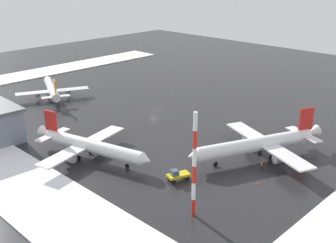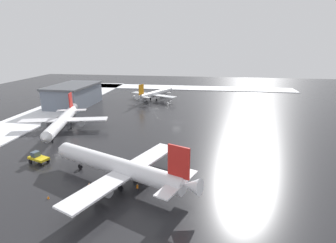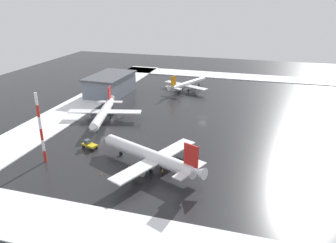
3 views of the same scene
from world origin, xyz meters
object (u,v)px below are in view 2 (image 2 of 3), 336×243
Objects in this scene: pushback_tug at (38,157)px; traffic_cone_mid_line at (48,197)px; cargo_hangar at (74,95)px; airplane_foreground_jet at (62,121)px; airplane_far_rear at (156,94)px; ground_crew_mid_apron at (89,187)px; ground_crew_near_tug at (137,187)px; airplane_distant_tail at (119,167)px; traffic_cone_near_nose at (130,171)px.

traffic_cone_mid_line is (12.59, 10.21, -1.01)m from pushback_tug.
airplane_foreground_jet is at bearing 23.30° from cargo_hangar.
ground_crew_mid_apron is at bearing -153.05° from airplane_far_rear.
pushback_tug reaches higher than traffic_cone_mid_line.
airplane_foreground_jet is 42.84m from ground_crew_near_tug.
cargo_hangar is (-31.08, -12.22, 1.36)m from airplane_foreground_jet.
traffic_cone_mid_line is at bearing -135.47° from ground_crew_mid_apron.
airplane_distant_tail is 59.65× the size of traffic_cone_near_nose.
pushback_tug reaches higher than ground_crew_mid_apron.
ground_crew_mid_apron reaches higher than traffic_cone_near_nose.
airplane_foreground_jet is 1.17× the size of airplane_far_rear.
traffic_cone_near_nose is (70.40, 8.26, -2.48)m from airplane_far_rear.
cargo_hangar is (-52.30, -18.23, 3.16)m from pushback_tug.
airplane_far_rear reaches higher than ground_crew_mid_apron.
ground_crew_near_tug is 7.91m from traffic_cone_near_nose.
traffic_cone_mid_line is (33.81, 16.22, -2.81)m from airplane_foreground_jet.
airplane_far_rear reaches higher than traffic_cone_mid_line.
cargo_hangar reaches higher than pushback_tug.
ground_crew_near_tug is (77.47, 11.75, -1.79)m from airplane_far_rear.
airplane_foreground_jet is at bearing -154.36° from traffic_cone_mid_line.
traffic_cone_mid_line is at bearing 25.51° from cargo_hangar.
pushback_tug reaches higher than ground_crew_near_tug.
traffic_cone_near_nose is at bearing -164.74° from pushback_tug.
airplane_distant_tail is 6.48× the size of pushback_tug.
airplane_far_rear is (-47.81, 19.11, -0.33)m from airplane_foreground_jet.
airplane_distant_tail is 69.85m from cargo_hangar.
ground_crew_mid_apron is 9.55m from traffic_cone_near_nose.
airplane_far_rear is 70.93m from traffic_cone_near_nose.
cargo_hangar is 46.30× the size of traffic_cone_mid_line.
airplane_distant_tail is at bearing 91.87° from ground_crew_near_tug.
cargo_hangar is at bearing -33.29° from airplane_distant_tail.
traffic_cone_near_nose is (22.59, 27.37, -2.81)m from airplane_foreground_jet.
ground_crew_near_tug is 0.07× the size of cargo_hangar.
traffic_cone_near_nose is (-8.07, 5.05, -0.70)m from ground_crew_mid_apron.
cargo_hangar reaches higher than airplane_far_rear.
airplane_distant_tail is at bearing 57.86° from ground_crew_mid_apron.
pushback_tug is at bearing 21.06° from cargo_hangar.
airplane_far_rear is 48.16× the size of traffic_cone_mid_line.
airplane_foreground_jet is at bearing -129.54° from traffic_cone_near_nose.
airplane_foreground_jet is 56.46× the size of traffic_cone_mid_line.
airplane_distant_tail is 37.91m from airplane_foreground_jet.
airplane_far_rear is 48.16× the size of traffic_cone_near_nose.
ground_crew_near_tug is 8.60m from ground_crew_mid_apron.
airplane_foreground_jet is 37.98m from ground_crew_mid_apron.
airplane_distant_tail reaches higher than cargo_hangar.
airplane_distant_tail is 12.93m from traffic_cone_mid_line.
ground_crew_near_tug is at bearing 105.85° from traffic_cone_mid_line.
traffic_cone_near_nose is 1.00× the size of traffic_cone_mid_line.
ground_crew_mid_apron is 6.89m from traffic_cone_mid_line.
airplane_distant_tail is 19.19× the size of ground_crew_near_tug.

